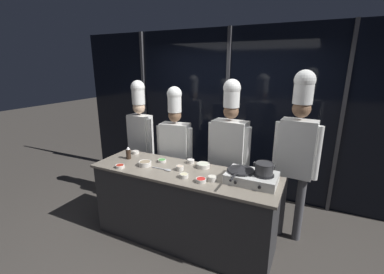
% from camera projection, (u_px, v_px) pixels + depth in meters
% --- Properties ---
extents(ground_plane, '(24.00, 24.00, 0.00)m').
position_uv_depth(ground_plane, '(183.00, 239.00, 3.26)').
color(ground_plane, '#47423D').
extents(window_wall_back, '(5.84, 0.09, 2.70)m').
position_uv_depth(window_wall_back, '(227.00, 113.00, 4.28)').
color(window_wall_back, black).
rests_on(window_wall_back, ground_plane).
extents(demo_counter, '(2.24, 0.69, 0.94)m').
position_uv_depth(demo_counter, '(183.00, 206.00, 3.13)').
color(demo_counter, '#2D2D30').
rests_on(demo_counter, ground_plane).
extents(portable_stove, '(0.53, 0.38, 0.11)m').
position_uv_depth(portable_stove, '(252.00, 177.00, 2.71)').
color(portable_stove, silver).
rests_on(portable_stove, demo_counter).
extents(frying_pan, '(0.30, 0.52, 0.05)m').
position_uv_depth(frying_pan, '(241.00, 168.00, 2.74)').
color(frying_pan, '#232326').
rests_on(frying_pan, portable_stove).
extents(stock_pot, '(0.22, 0.19, 0.12)m').
position_uv_depth(stock_pot, '(264.00, 168.00, 2.63)').
color(stock_pot, '#333335').
rests_on(stock_pot, portable_stove).
extents(squeeze_bottle_soy, '(0.06, 0.06, 0.17)m').
position_uv_depth(squeeze_bottle_soy, '(128.00, 153.00, 3.37)').
color(squeeze_bottle_soy, '#332319').
rests_on(squeeze_bottle_soy, demo_counter).
extents(prep_bowl_scallions, '(0.11, 0.11, 0.03)m').
position_uv_depth(prep_bowl_scallions, '(162.00, 160.00, 3.28)').
color(prep_bowl_scallions, silver).
rests_on(prep_bowl_scallions, demo_counter).
extents(prep_bowl_bell_pepper, '(0.11, 0.11, 0.04)m').
position_uv_depth(prep_bowl_bell_pepper, '(201.00, 180.00, 2.72)').
color(prep_bowl_bell_pepper, silver).
rests_on(prep_bowl_bell_pepper, demo_counter).
extents(prep_bowl_bean_sprouts, '(0.16, 0.16, 0.05)m').
position_uv_depth(prep_bowl_bean_sprouts, '(203.00, 165.00, 3.10)').
color(prep_bowl_bean_sprouts, silver).
rests_on(prep_bowl_bean_sprouts, demo_counter).
extents(prep_bowl_chili_flakes, '(0.11, 0.11, 0.03)m').
position_uv_depth(prep_bowl_chili_flakes, '(120.00, 166.00, 3.10)').
color(prep_bowl_chili_flakes, silver).
rests_on(prep_bowl_chili_flakes, demo_counter).
extents(prep_bowl_rice, '(0.09, 0.09, 0.05)m').
position_uv_depth(prep_bowl_rice, '(191.00, 161.00, 3.24)').
color(prep_bowl_rice, silver).
rests_on(prep_bowl_rice, demo_counter).
extents(prep_bowl_mushrooms, '(0.16, 0.16, 0.06)m').
position_uv_depth(prep_bowl_mushrooms, '(145.00, 163.00, 3.16)').
color(prep_bowl_mushrooms, silver).
rests_on(prep_bowl_mushrooms, demo_counter).
extents(prep_bowl_chicken, '(0.09, 0.09, 0.05)m').
position_uv_depth(prep_bowl_chicken, '(180.00, 168.00, 3.02)').
color(prep_bowl_chicken, silver).
rests_on(prep_bowl_chicken, demo_counter).
extents(prep_bowl_noodles, '(0.10, 0.10, 0.04)m').
position_uv_depth(prep_bowl_noodles, '(184.00, 175.00, 2.82)').
color(prep_bowl_noodles, silver).
rests_on(prep_bowl_noodles, demo_counter).
extents(prep_bowl_onion, '(0.09, 0.09, 0.04)m').
position_uv_depth(prep_bowl_onion, '(136.00, 152.00, 3.58)').
color(prep_bowl_onion, silver).
rests_on(prep_bowl_onion, demo_counter).
extents(prep_bowl_garlic, '(0.09, 0.09, 0.05)m').
position_uv_depth(prep_bowl_garlic, '(212.00, 178.00, 2.74)').
color(prep_bowl_garlic, silver).
rests_on(prep_bowl_garlic, demo_counter).
extents(serving_spoon_slotted, '(0.26, 0.05, 0.02)m').
position_uv_depth(serving_spoon_slotted, '(165.00, 170.00, 3.03)').
color(serving_spoon_slotted, '#B2B5BA').
rests_on(serving_spoon_slotted, demo_counter).
extents(chef_head, '(0.48, 0.22, 1.92)m').
position_uv_depth(chef_head, '(140.00, 131.00, 3.96)').
color(chef_head, '#4C4C51').
rests_on(chef_head, ground_plane).
extents(chef_sous, '(0.53, 0.26, 1.86)m').
position_uv_depth(chef_sous, '(175.00, 143.00, 3.62)').
color(chef_sous, '#4C4C51').
rests_on(chef_sous, ground_plane).
extents(chef_line, '(0.58, 0.26, 1.97)m').
position_uv_depth(chef_line, '(230.00, 144.00, 3.33)').
color(chef_line, '#4C4C51').
rests_on(chef_line, ground_plane).
extents(chef_pastry, '(0.52, 0.23, 2.09)m').
position_uv_depth(chef_pastry, '(297.00, 143.00, 2.98)').
color(chef_pastry, '#4C4C51').
rests_on(chef_pastry, ground_plane).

